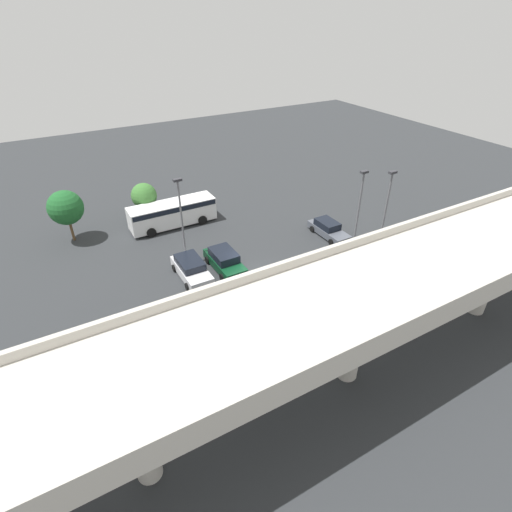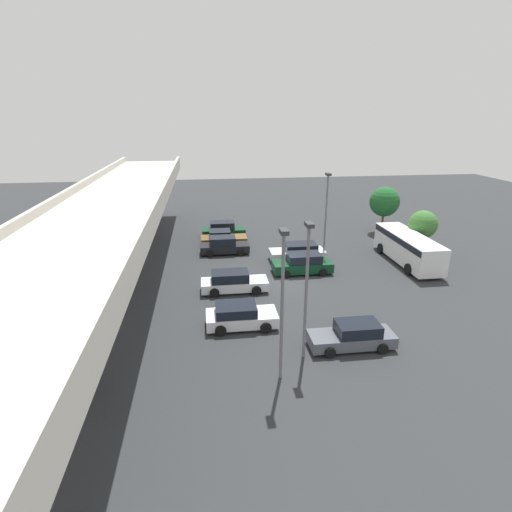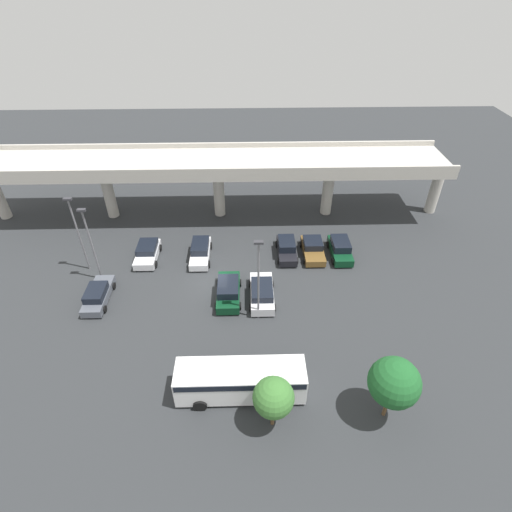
{
  "view_description": "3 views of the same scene",
  "coord_description": "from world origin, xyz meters",
  "px_view_note": "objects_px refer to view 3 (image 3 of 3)",
  "views": [
    {
      "loc": [
        13.14,
        24.45,
        19.29
      ],
      "look_at": [
        0.13,
        1.61,
        2.61
      ],
      "focal_mm": 28.0,
      "sensor_mm": 36.0,
      "label": 1
    },
    {
      "loc": [
        -28.52,
        6.17,
        12.4
      ],
      "look_at": [
        3.25,
        2.02,
        0.95
      ],
      "focal_mm": 28.0,
      "sensor_mm": 36.0,
      "label": 2
    },
    {
      "loc": [
        3.11,
        -27.54,
        24.16
      ],
      "look_at": [
        3.87,
        0.98,
        2.56
      ],
      "focal_mm": 28.0,
      "sensor_mm": 36.0,
      "label": 3
    }
  ],
  "objects_px": {
    "parked_car_0": "(98,295)",
    "shuttle_bus": "(241,379)",
    "parked_car_7": "(340,248)",
    "parked_car_2": "(200,251)",
    "lamp_post_by_overpass": "(77,229)",
    "tree_front_left": "(273,398)",
    "parked_car_1": "(147,252)",
    "parked_car_5": "(287,248)",
    "tree_front_centre": "(394,383)",
    "parked_car_6": "(313,249)",
    "lamp_post_mid_lot": "(90,240)",
    "parked_car_3": "(228,291)",
    "parked_car_4": "(262,292)",
    "lamp_post_near_aisle": "(258,275)"
  },
  "relations": [
    {
      "from": "parked_car_3",
      "to": "shuttle_bus",
      "type": "bearing_deg",
      "value": -173.37
    },
    {
      "from": "parked_car_6",
      "to": "lamp_post_mid_lot",
      "type": "height_order",
      "value": "lamp_post_mid_lot"
    },
    {
      "from": "parked_car_0",
      "to": "tree_front_centre",
      "type": "height_order",
      "value": "tree_front_centre"
    },
    {
      "from": "lamp_post_near_aisle",
      "to": "lamp_post_by_overpass",
      "type": "distance_m",
      "value": 17.49
    },
    {
      "from": "parked_car_4",
      "to": "lamp_post_near_aisle",
      "type": "height_order",
      "value": "lamp_post_near_aisle"
    },
    {
      "from": "parked_car_4",
      "to": "parked_car_6",
      "type": "height_order",
      "value": "parked_car_4"
    },
    {
      "from": "parked_car_3",
      "to": "lamp_post_by_overpass",
      "type": "bearing_deg",
      "value": 71.95
    },
    {
      "from": "parked_car_0",
      "to": "parked_car_7",
      "type": "relative_size",
      "value": 1.06
    },
    {
      "from": "shuttle_bus",
      "to": "parked_car_3",
      "type": "bearing_deg",
      "value": 96.63
    },
    {
      "from": "parked_car_3",
      "to": "lamp_post_mid_lot",
      "type": "relative_size",
      "value": 0.65
    },
    {
      "from": "parked_car_0",
      "to": "parked_car_3",
      "type": "bearing_deg",
      "value": -89.29
    },
    {
      "from": "lamp_post_by_overpass",
      "to": "tree_front_left",
      "type": "distance_m",
      "value": 23.43
    },
    {
      "from": "lamp_post_by_overpass",
      "to": "tree_front_left",
      "type": "bearing_deg",
      "value": -44.49
    },
    {
      "from": "parked_car_5",
      "to": "parked_car_7",
      "type": "xyz_separation_m",
      "value": [
        5.34,
        -0.21,
        0.03
      ]
    },
    {
      "from": "parked_car_5",
      "to": "shuttle_bus",
      "type": "xyz_separation_m",
      "value": [
        -4.51,
        -15.81,
        0.76
      ]
    },
    {
      "from": "parked_car_4",
      "to": "shuttle_bus",
      "type": "relative_size",
      "value": 0.56
    },
    {
      "from": "lamp_post_by_overpass",
      "to": "tree_front_left",
      "type": "height_order",
      "value": "lamp_post_by_overpass"
    },
    {
      "from": "parked_car_5",
      "to": "parked_car_6",
      "type": "bearing_deg",
      "value": 89.57
    },
    {
      "from": "tree_front_left",
      "to": "tree_front_centre",
      "type": "height_order",
      "value": "tree_front_centre"
    },
    {
      "from": "parked_car_1",
      "to": "tree_front_left",
      "type": "relative_size",
      "value": 1.05
    },
    {
      "from": "parked_car_2",
      "to": "parked_car_5",
      "type": "height_order",
      "value": "parked_car_5"
    },
    {
      "from": "parked_car_6",
      "to": "shuttle_bus",
      "type": "relative_size",
      "value": 0.52
    },
    {
      "from": "parked_car_6",
      "to": "tree_front_centre",
      "type": "relative_size",
      "value": 0.9
    },
    {
      "from": "parked_car_2",
      "to": "parked_car_0",
      "type": "bearing_deg",
      "value": -53.84
    },
    {
      "from": "parked_car_6",
      "to": "parked_car_7",
      "type": "height_order",
      "value": "parked_car_7"
    },
    {
      "from": "parked_car_7",
      "to": "lamp_post_mid_lot",
      "type": "height_order",
      "value": "lamp_post_mid_lot"
    },
    {
      "from": "parked_car_0",
      "to": "shuttle_bus",
      "type": "distance_m",
      "value": 15.66
    },
    {
      "from": "parked_car_3",
      "to": "parked_car_5",
      "type": "height_order",
      "value": "parked_car_3"
    },
    {
      "from": "parked_car_6",
      "to": "parked_car_0",
      "type": "bearing_deg",
      "value": -72.21
    },
    {
      "from": "parked_car_0",
      "to": "parked_car_2",
      "type": "distance_m",
      "value": 10.33
    },
    {
      "from": "parked_car_7",
      "to": "parked_car_2",
      "type": "bearing_deg",
      "value": -90.04
    },
    {
      "from": "parked_car_6",
      "to": "parked_car_7",
      "type": "bearing_deg",
      "value": 86.06
    },
    {
      "from": "parked_car_6",
      "to": "shuttle_bus",
      "type": "height_order",
      "value": "shuttle_bus"
    },
    {
      "from": "parked_car_3",
      "to": "parked_car_4",
      "type": "bearing_deg",
      "value": -95.61
    },
    {
      "from": "parked_car_5",
      "to": "parked_car_7",
      "type": "bearing_deg",
      "value": 87.79
    },
    {
      "from": "parked_car_4",
      "to": "parked_car_0",
      "type": "bearing_deg",
      "value": 89.4
    },
    {
      "from": "lamp_post_by_overpass",
      "to": "lamp_post_mid_lot",
      "type": "bearing_deg",
      "value": -43.99
    },
    {
      "from": "parked_car_4",
      "to": "parked_car_7",
      "type": "distance_m",
      "value": 10.18
    },
    {
      "from": "parked_car_0",
      "to": "parked_car_6",
      "type": "distance_m",
      "value": 20.53
    },
    {
      "from": "tree_front_centre",
      "to": "shuttle_bus",
      "type": "bearing_deg",
      "value": 168.72
    },
    {
      "from": "parked_car_5",
      "to": "tree_front_left",
      "type": "distance_m",
      "value": 18.41
    },
    {
      "from": "parked_car_6",
      "to": "tree_front_left",
      "type": "relative_size",
      "value": 1.1
    },
    {
      "from": "parked_car_2",
      "to": "parked_car_6",
      "type": "relative_size",
      "value": 1.08
    },
    {
      "from": "parked_car_4",
      "to": "lamp_post_by_overpass",
      "type": "relative_size",
      "value": 0.63
    },
    {
      "from": "parked_car_6",
      "to": "lamp_post_mid_lot",
      "type": "bearing_deg",
      "value": -80.72
    },
    {
      "from": "parked_car_1",
      "to": "lamp_post_by_overpass",
      "type": "bearing_deg",
      "value": -74.21
    },
    {
      "from": "tree_front_centre",
      "to": "lamp_post_mid_lot",
      "type": "bearing_deg",
      "value": 147.32
    },
    {
      "from": "parked_car_5",
      "to": "parked_car_7",
      "type": "distance_m",
      "value": 5.34
    },
    {
      "from": "parked_car_2",
      "to": "parked_car_5",
      "type": "bearing_deg",
      "value": 91.31
    },
    {
      "from": "parked_car_7",
      "to": "lamp_post_mid_lot",
      "type": "distance_m",
      "value": 23.36
    }
  ]
}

